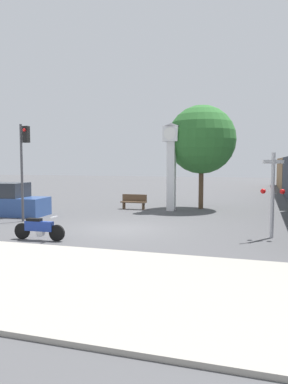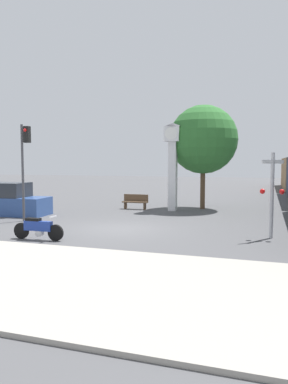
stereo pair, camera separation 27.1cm
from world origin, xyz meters
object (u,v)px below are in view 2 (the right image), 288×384
Objects in this scene: motorcycle at (38,228)px; railroad_crossing_signal at (272,191)px; bench at (135,201)px; parked_car at (10,201)px; street_tree at (203,140)px; traffic_light at (25,156)px; clock_tower at (173,154)px.

railroad_crossing_signal is at bearing 18.57° from motorcycle.
parked_car is at bearing -141.55° from bench.
motorcycle and bench have the same top height.
motorcycle is at bearing -160.05° from railroad_crossing_signal.
parked_car is (-5.42, 5.34, 0.31)m from motorcycle.
parked_car is (-9.75, -6.11, -3.58)m from street_tree.
railroad_crossing_signal is (11.52, -0.63, -1.45)m from traffic_light.
clock_tower reaches higher than traffic_light.
parked_car is at bearing -150.37° from clock_tower.
railroad_crossing_signal is at bearing -64.42° from street_tree.
street_tree is (7.49, 7.79, 1.08)m from traffic_light.
bench is (3.53, 6.27, -2.76)m from traffic_light.
motorcycle is 1.31× the size of bench.
railroad_crossing_signal is 0.76× the size of parked_car.
motorcycle is at bearing -110.73° from street_tree.
motorcycle is 5.59m from traffic_light.
traffic_light is 11.63m from railroad_crossing_signal.
clock_tower is 9.77m from parked_car.
railroad_crossing_signal is 2.06× the size of bench.
parked_car is (-5.79, -4.60, 0.26)m from bench.
street_tree is at bearing 42.82° from clock_tower.
clock_tower is 3.79m from bench.
parked_car is at bearing -147.92° from street_tree.
clock_tower reaches higher than bench.
bench is at bearing 86.47° from motorcycle.
clock_tower is 1.10× the size of traffic_light.
clock_tower reaches higher than railroad_crossing_signal.
bench is (-3.96, -1.51, -3.84)m from street_tree.
bench is 7.40m from parked_car.
street_tree is 12.05m from parked_car.
parked_car is at bearing 143.37° from traffic_light.
bench is at bearing -178.87° from clock_tower.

